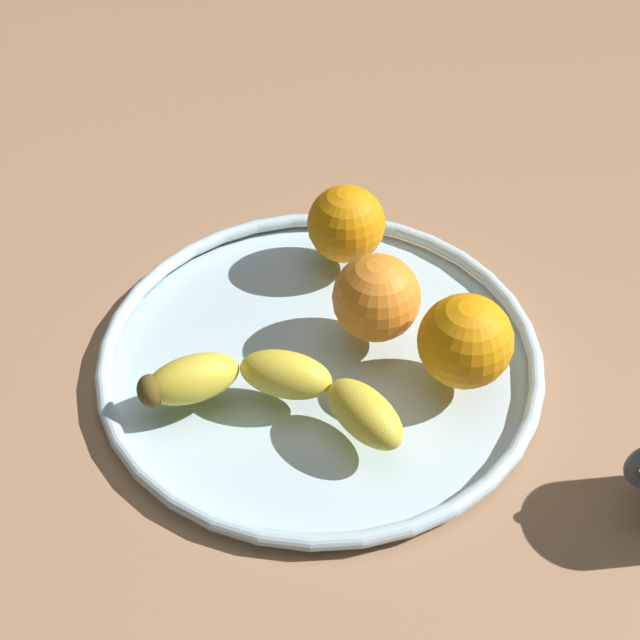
# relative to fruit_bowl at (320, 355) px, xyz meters

# --- Properties ---
(ground_plane) EXTENTS (1.52, 1.52, 0.04)m
(ground_plane) POSITION_rel_fruit_bowl_xyz_m (0.00, 0.00, -0.03)
(ground_plane) COLOR #9D7353
(fruit_bowl) EXTENTS (0.35, 0.35, 0.02)m
(fruit_bowl) POSITION_rel_fruit_bowl_xyz_m (0.00, 0.00, 0.00)
(fruit_bowl) COLOR silver
(fruit_bowl) RESTS_ON ground_plane
(banana) EXTENTS (0.20, 0.10, 0.04)m
(banana) POSITION_rel_fruit_bowl_xyz_m (0.03, 0.06, 0.03)
(banana) COLOR gold
(banana) RESTS_ON fruit_bowl
(orange_center) EXTENTS (0.07, 0.07, 0.07)m
(orange_center) POSITION_rel_fruit_bowl_xyz_m (-0.04, -0.02, 0.04)
(orange_center) COLOR orange
(orange_center) RESTS_ON fruit_bowl
(orange_front_left) EXTENTS (0.07, 0.07, 0.07)m
(orange_front_left) POSITION_rel_fruit_bowl_xyz_m (-0.02, -0.11, 0.04)
(orange_front_left) COLOR orange
(orange_front_left) RESTS_ON fruit_bowl
(orange_back_right) EXTENTS (0.07, 0.07, 0.07)m
(orange_back_right) POSITION_rel_fruit_bowl_xyz_m (-0.11, 0.02, 0.04)
(orange_back_right) COLOR orange
(orange_back_right) RESTS_ON fruit_bowl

